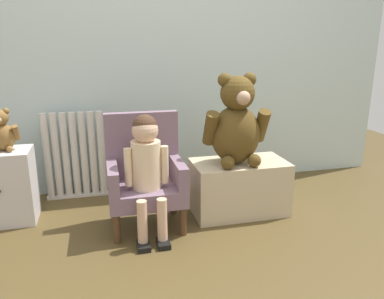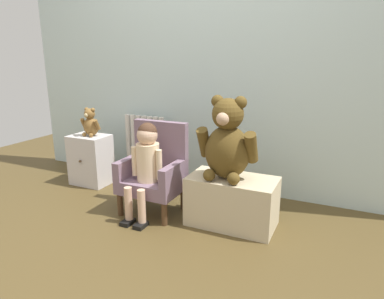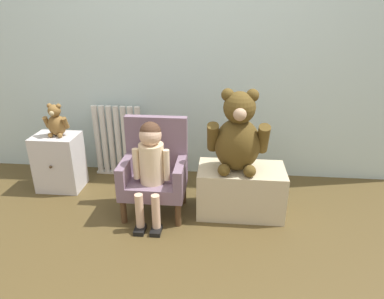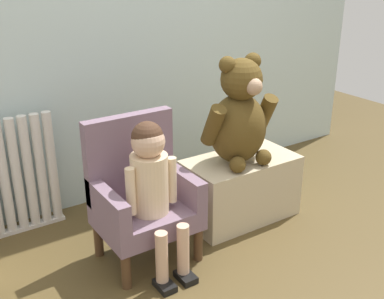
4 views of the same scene
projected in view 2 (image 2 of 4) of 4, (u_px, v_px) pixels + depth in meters
ground_plane at (130, 251)px, 2.11m from camera, size 6.00×6.00×0.00m
back_wall at (209, 52)px, 2.89m from camera, size 3.80×0.05×2.40m
radiator at (145, 149)px, 3.26m from camera, size 0.43×0.05×0.63m
small_dresser at (91, 160)px, 3.19m from camera, size 0.35×0.28×0.46m
child_armchair at (155, 171)px, 2.61m from camera, size 0.45×0.36×0.69m
child_figure at (146, 157)px, 2.48m from camera, size 0.25×0.35×0.71m
low_bench at (232, 201)px, 2.41m from camera, size 0.61×0.34×0.35m
large_teddy_bear at (227, 143)px, 2.30m from camera, size 0.41×0.29×0.57m
small_teddy_bear at (90, 124)px, 3.09m from camera, size 0.19×0.13×0.26m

